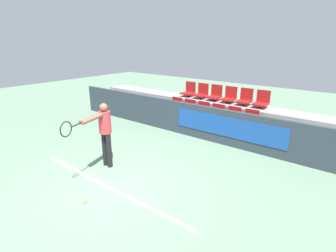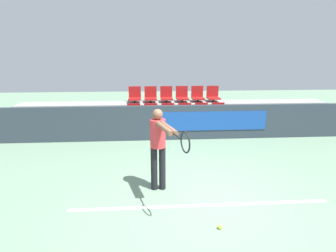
% 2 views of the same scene
% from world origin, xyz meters
% --- Properties ---
extents(ground_plane, '(30.00, 30.00, 0.00)m').
position_xyz_m(ground_plane, '(0.00, 0.00, 0.00)').
color(ground_plane, slate).
extents(court_baseline, '(4.67, 0.08, 0.01)m').
position_xyz_m(court_baseline, '(0.00, -0.04, 0.00)').
color(court_baseline, white).
rests_on(court_baseline, ground).
extents(barrier_wall, '(11.35, 0.14, 1.09)m').
position_xyz_m(barrier_wall, '(0.02, 3.76, 0.55)').
color(barrier_wall, '#2D3842').
rests_on(barrier_wall, ground).
extents(bleacher_tier_front, '(10.95, 0.88, 0.47)m').
position_xyz_m(bleacher_tier_front, '(0.00, 4.28, 0.23)').
color(bleacher_tier_front, gray).
rests_on(bleacher_tier_front, ground).
extents(bleacher_tier_middle, '(10.95, 0.88, 0.94)m').
position_xyz_m(bleacher_tier_middle, '(0.00, 5.15, 0.47)').
color(bleacher_tier_middle, gray).
rests_on(bleacher_tier_middle, ground).
extents(stadium_chair_0, '(0.44, 0.46, 0.56)m').
position_xyz_m(stadium_chair_0, '(-1.43, 4.40, 0.69)').
color(stadium_chair_0, '#333333').
rests_on(stadium_chair_0, bleacher_tier_front).
extents(stadium_chair_1, '(0.44, 0.46, 0.56)m').
position_xyz_m(stadium_chair_1, '(-0.86, 4.40, 0.69)').
color(stadium_chair_1, '#333333').
rests_on(stadium_chair_1, bleacher_tier_front).
extents(stadium_chair_2, '(0.44, 0.46, 0.56)m').
position_xyz_m(stadium_chair_2, '(-0.29, 4.40, 0.69)').
color(stadium_chair_2, '#333333').
rests_on(stadium_chair_2, bleacher_tier_front).
extents(stadium_chair_3, '(0.44, 0.46, 0.56)m').
position_xyz_m(stadium_chair_3, '(0.29, 4.40, 0.69)').
color(stadium_chair_3, '#333333').
rests_on(stadium_chair_3, bleacher_tier_front).
extents(stadium_chair_4, '(0.44, 0.46, 0.56)m').
position_xyz_m(stadium_chair_4, '(0.86, 4.40, 0.69)').
color(stadium_chair_4, '#333333').
rests_on(stadium_chair_4, bleacher_tier_front).
extents(stadium_chair_5, '(0.44, 0.46, 0.56)m').
position_xyz_m(stadium_chair_5, '(1.43, 4.40, 0.69)').
color(stadium_chair_5, '#333333').
rests_on(stadium_chair_5, bleacher_tier_front).
extents(stadium_chair_6, '(0.44, 0.46, 0.56)m').
position_xyz_m(stadium_chair_6, '(-1.43, 5.28, 1.16)').
color(stadium_chair_6, '#333333').
rests_on(stadium_chair_6, bleacher_tier_middle).
extents(stadium_chair_7, '(0.44, 0.46, 0.56)m').
position_xyz_m(stadium_chair_7, '(-0.86, 5.28, 1.16)').
color(stadium_chair_7, '#333333').
rests_on(stadium_chair_7, bleacher_tier_middle).
extents(stadium_chair_8, '(0.44, 0.46, 0.56)m').
position_xyz_m(stadium_chair_8, '(-0.29, 5.28, 1.16)').
color(stadium_chair_8, '#333333').
rests_on(stadium_chair_8, bleacher_tier_middle).
extents(stadium_chair_9, '(0.44, 0.46, 0.56)m').
position_xyz_m(stadium_chair_9, '(0.29, 5.28, 1.16)').
color(stadium_chair_9, '#333333').
rests_on(stadium_chair_9, bleacher_tier_middle).
extents(stadium_chair_10, '(0.44, 0.46, 0.56)m').
position_xyz_m(stadium_chair_10, '(0.86, 5.28, 1.16)').
color(stadium_chair_10, '#333333').
rests_on(stadium_chair_10, bleacher_tier_middle).
extents(stadium_chair_11, '(0.44, 0.46, 0.56)m').
position_xyz_m(stadium_chair_11, '(1.43, 5.28, 1.16)').
color(stadium_chair_11, '#333333').
rests_on(stadium_chair_11, bleacher_tier_middle).
extents(tennis_player, '(0.56, 1.52, 1.63)m').
position_xyz_m(tennis_player, '(-0.71, 0.54, 1.01)').
color(tennis_player, black).
rests_on(tennis_player, ground).
extents(tennis_ball, '(0.07, 0.07, 0.07)m').
position_xyz_m(tennis_ball, '(0.17, -0.70, 0.03)').
color(tennis_ball, '#CCDB33').
rests_on(tennis_ball, ground).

